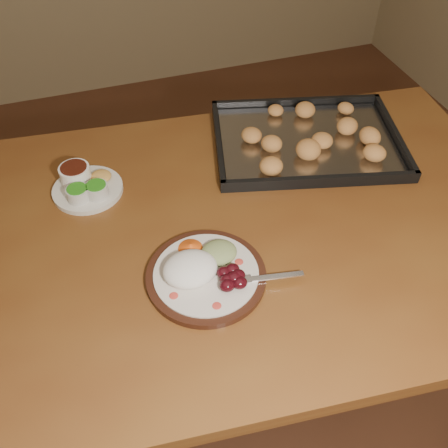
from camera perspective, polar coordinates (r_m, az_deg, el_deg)
name	(u,v)px	position (r m, az deg, el deg)	size (l,w,h in m)	color
ground	(137,411)	(1.73, -9.87, -20.28)	(4.00, 4.00, 0.00)	#542F1D
dining_table	(216,255)	(1.20, -0.97, -3.55)	(1.58, 1.04, 0.75)	brown
dinner_plate	(204,271)	(1.02, -2.27, -5.42)	(0.31, 0.25, 0.06)	black
condiment_saucer	(85,185)	(1.24, -15.62, 4.35)	(0.17, 0.17, 0.06)	silver
baking_tray	(307,139)	(1.37, 9.46, 9.57)	(0.56, 0.47, 0.05)	black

